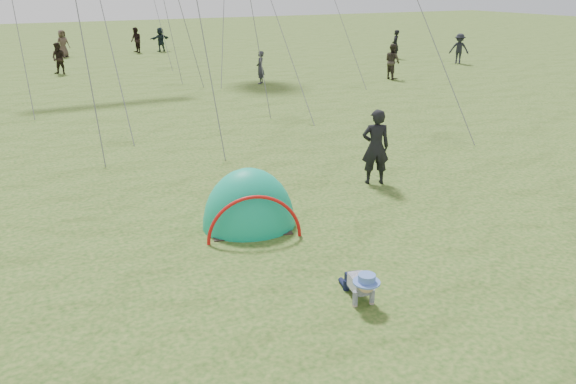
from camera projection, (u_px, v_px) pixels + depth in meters
name	position (u px, v px, depth m)	size (l,w,h in m)	color
ground	(396.00, 273.00, 9.72)	(140.00, 140.00, 0.00)	#184110
crawling_toddler	(361.00, 284.00, 8.79)	(0.54, 0.77, 0.59)	black
popup_tent	(249.00, 226.00, 11.61)	(1.92, 1.58, 2.48)	#12A277
standing_adult	(376.00, 147.00, 13.74)	(0.68, 0.45, 1.88)	black
crowd_person_0	(260.00, 68.00, 27.40)	(0.57, 0.38, 1.58)	#292833
crowd_person_1	(136.00, 40.00, 39.30)	(0.84, 0.66, 1.74)	black
crowd_person_3	(459.00, 49.00, 34.19)	(1.15, 0.66, 1.78)	black
crowd_person_4	(63.00, 44.00, 37.08)	(0.86, 0.56, 1.76)	#46372F
crowd_person_6	(395.00, 44.00, 36.45)	(0.66, 0.43, 1.80)	black
crowd_person_7	(392.00, 61.00, 28.75)	(0.87, 0.68, 1.78)	#312B23
crowd_person_11	(161.00, 39.00, 40.07)	(1.55, 0.49, 1.67)	black
crowd_person_13	(59.00, 59.00, 30.21)	(0.81, 0.63, 1.67)	black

